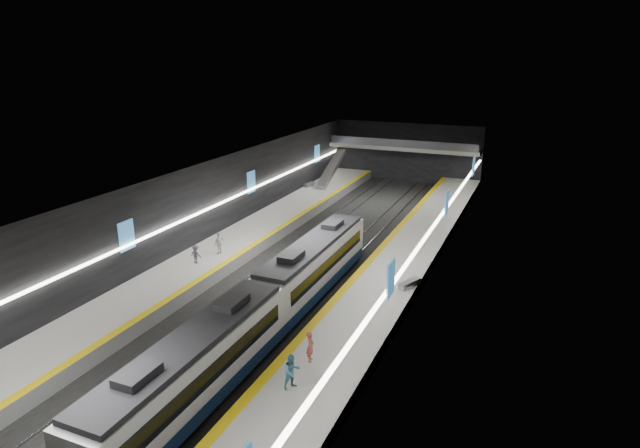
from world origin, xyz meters
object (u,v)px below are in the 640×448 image
at_px(passenger_right_a, 310,347).
at_px(passenger_left_a, 219,243).
at_px(escalator, 331,169).
at_px(bench_right_far, 409,284).
at_px(bench_left_far, 309,185).
at_px(passenger_left_b, 196,254).
at_px(train, 265,306).
at_px(passenger_right_b, 292,372).

distance_m(passenger_right_a, passenger_left_a, 18.08).
distance_m(escalator, bench_right_far, 32.03).
bearing_deg(bench_left_far, passenger_left_b, -77.94).
bearing_deg(passenger_left_b, bench_left_far, -81.92).
distance_m(train, escalator, 37.28).
distance_m(escalator, bench_left_far, 3.67).
bearing_deg(train, passenger_right_a, -33.32).
height_order(passenger_right_a, passenger_left_b, passenger_right_a).
height_order(bench_left_far, passenger_right_b, passenger_right_b).
xyz_separation_m(escalator, bench_left_far, (-2.00, -2.58, -1.68)).
distance_m(passenger_right_a, passenger_right_b, 2.62).
distance_m(bench_right_far, passenger_right_a, 11.98).
bearing_deg(passenger_left_b, escalator, -86.20).
height_order(escalator, bench_right_far, escalator).
height_order(bench_right_far, passenger_left_b, passenger_left_b).
relative_size(escalator, passenger_left_a, 4.20).
relative_size(bench_right_far, passenger_right_a, 1.12).
relative_size(passenger_right_a, passenger_left_b, 1.16).
bearing_deg(passenger_left_a, bench_right_far, 97.93).
bearing_deg(passenger_right_b, escalator, 54.25).
bearing_deg(escalator, bench_left_far, -127.82).
xyz_separation_m(passenger_right_b, passenger_left_a, (-13.81, 14.48, 0.02)).
relative_size(passenger_right_a, passenger_right_b, 0.94).
relative_size(train, bench_left_far, 16.90).
xyz_separation_m(passenger_right_b, passenger_left_b, (-14.38, 11.98, -0.18)).
height_order(escalator, bench_left_far, escalator).
relative_size(train, passenger_left_a, 15.76).
distance_m(train, passenger_right_a, 5.20).
xyz_separation_m(passenger_right_a, passenger_right_b, (0.16, -2.62, 0.06)).
relative_size(passenger_right_b, passenger_left_a, 0.98).
xyz_separation_m(train, bench_left_far, (-12.00, 33.33, -0.98)).
height_order(passenger_right_b, passenger_left_b, passenger_right_b).
bearing_deg(bench_right_far, passenger_right_a, -79.26).
relative_size(train, bench_right_far, 15.23).
relative_size(bench_left_far, passenger_left_a, 0.93).
bearing_deg(train, bench_right_far, 51.54).
distance_m(escalator, passenger_left_a, 26.92).
bearing_deg(train, passenger_left_a, 135.92).
relative_size(passenger_right_a, passenger_left_a, 0.93).
xyz_separation_m(bench_left_far, passenger_right_a, (16.34, -36.18, 0.66)).
xyz_separation_m(passenger_right_a, passenger_left_b, (-14.22, 9.36, -0.12)).
bearing_deg(passenger_right_a, escalator, 1.91).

